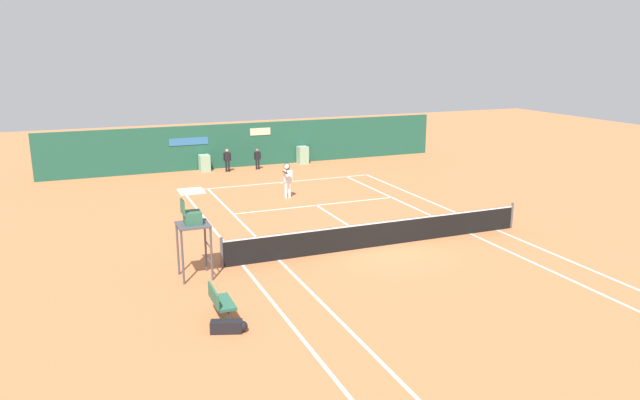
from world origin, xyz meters
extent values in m
plane|color=#C67042|center=(0.00, 0.00, 0.00)|extent=(80.00, 80.00, 0.00)
cube|color=white|center=(0.00, 11.70, 0.00)|extent=(10.60, 0.10, 0.01)
cube|color=white|center=(-5.30, 0.00, 0.00)|extent=(0.10, 23.40, 0.01)
cube|color=white|center=(-4.00, 0.00, 0.00)|extent=(0.10, 23.40, 0.01)
cube|color=white|center=(4.00, 0.00, 0.00)|extent=(0.10, 23.40, 0.01)
cube|color=white|center=(5.30, 0.00, 0.00)|extent=(0.10, 23.40, 0.01)
cube|color=white|center=(0.00, 6.40, 0.00)|extent=(8.00, 0.10, 0.01)
cube|color=white|center=(0.00, 3.20, 0.00)|extent=(0.10, 6.40, 0.01)
cube|color=white|center=(0.00, 11.55, 0.00)|extent=(0.10, 0.24, 0.01)
cylinder|color=#4C4C51|center=(-6.00, 0.00, 0.53)|extent=(0.10, 0.10, 1.07)
cylinder|color=#4C4C51|center=(6.00, 0.00, 0.53)|extent=(0.10, 0.10, 1.07)
cube|color=black|center=(0.00, 0.00, 0.47)|extent=(12.00, 0.03, 0.95)
cube|color=white|center=(0.00, 0.00, 0.92)|extent=(12.00, 0.04, 0.06)
cube|color=#1E5642|center=(0.00, 17.00, 1.34)|extent=(25.00, 0.24, 2.68)
cube|color=beige|center=(0.48, 16.86, 2.13)|extent=(1.30, 0.02, 0.44)
cube|color=#2D6BA8|center=(-3.96, 16.86, 1.77)|extent=(2.31, 0.02, 0.44)
cube|color=#8CB793|center=(-3.16, 16.45, 0.49)|extent=(0.60, 0.70, 0.98)
cube|color=#8CB793|center=(3.11, 16.45, 0.55)|extent=(0.61, 0.70, 1.09)
cylinder|color=#47474C|center=(-6.54, -0.06, 0.87)|extent=(0.07, 0.07, 1.74)
cylinder|color=#47474C|center=(-6.54, -0.96, 0.87)|extent=(0.07, 0.07, 1.74)
cylinder|color=#47474C|center=(-7.44, -0.06, 0.87)|extent=(0.07, 0.07, 1.74)
cylinder|color=#47474C|center=(-7.44, -0.96, 0.87)|extent=(0.07, 0.07, 1.74)
cylinder|color=#47474C|center=(-6.54, -0.51, 0.52)|extent=(0.04, 0.81, 0.04)
cylinder|color=#47474C|center=(-6.54, -0.51, 1.04)|extent=(0.04, 0.81, 0.04)
cube|color=#47474C|center=(-6.99, -0.51, 1.77)|extent=(1.00, 1.00, 0.06)
cube|color=#2D664C|center=(-6.99, -0.51, 2.00)|extent=(0.52, 0.56, 0.40)
cube|color=#2D664C|center=(-7.28, -0.51, 2.37)|extent=(0.06, 0.56, 0.45)
cube|color=white|center=(-6.99, -0.51, 2.85)|extent=(0.76, 0.80, 0.04)
cylinder|color=#38383D|center=(-6.82, -3.23, 0.19)|extent=(0.06, 0.06, 0.38)
cylinder|color=#38383D|center=(-6.82, -4.19, 0.19)|extent=(0.06, 0.06, 0.38)
cube|color=#2D664C|center=(-6.82, -3.71, 0.42)|extent=(0.48, 1.13, 0.08)
cube|color=#2D664C|center=(-7.09, -3.71, 0.67)|extent=(0.06, 1.13, 0.42)
cube|color=black|center=(-6.99, -4.65, 0.16)|extent=(0.87, 0.56, 0.32)
sphere|color=black|center=(-6.60, -4.79, 0.16)|extent=(0.29, 0.29, 0.28)
cylinder|color=white|center=(-0.67, 8.28, 0.41)|extent=(0.13, 0.13, 0.82)
cylinder|color=white|center=(-0.85, 8.28, 0.41)|extent=(0.13, 0.13, 0.82)
cube|color=white|center=(-0.76, 8.28, 1.11)|extent=(0.37, 0.21, 0.58)
sphere|color=brown|center=(-0.76, 8.28, 1.51)|extent=(0.23, 0.23, 0.23)
cylinder|color=white|center=(-0.76, 8.28, 1.60)|extent=(0.22, 0.22, 0.06)
cylinder|color=white|center=(-0.53, 8.28, 1.07)|extent=(0.09, 0.09, 0.56)
cylinder|color=brown|center=(-0.99, 8.01, 1.35)|extent=(0.09, 0.56, 0.09)
cylinder|color=black|center=(-0.99, 7.73, 1.46)|extent=(0.03, 0.03, 0.22)
torus|color=black|center=(-0.99, 7.73, 1.71)|extent=(0.30, 0.03, 0.30)
cylinder|color=silver|center=(-0.99, 7.73, 1.71)|extent=(0.26, 0.01, 0.26)
cylinder|color=black|center=(-1.88, 15.68, 0.34)|extent=(0.11, 0.11, 0.69)
cylinder|color=black|center=(-2.03, 15.71, 0.34)|extent=(0.11, 0.11, 0.69)
cube|color=black|center=(-1.95, 15.69, 0.93)|extent=(0.33, 0.22, 0.48)
sphere|color=tan|center=(-1.95, 15.69, 1.27)|extent=(0.19, 0.19, 0.19)
cylinder|color=black|center=(-1.76, 15.66, 0.90)|extent=(0.07, 0.07, 0.47)
cylinder|color=black|center=(-2.14, 15.72, 0.90)|extent=(0.07, 0.07, 0.47)
cylinder|color=black|center=(-0.02, 15.69, 0.32)|extent=(0.10, 0.10, 0.64)
cylinder|color=black|center=(-0.17, 15.69, 0.32)|extent=(0.10, 0.10, 0.64)
cube|color=black|center=(-0.10, 15.69, 0.86)|extent=(0.29, 0.16, 0.45)
sphere|color=#8C664C|center=(-0.10, 15.69, 1.17)|extent=(0.18, 0.18, 0.18)
cylinder|color=black|center=(0.08, 15.69, 0.83)|extent=(0.07, 0.07, 0.43)
cylinder|color=black|center=(-0.27, 15.70, 0.83)|extent=(0.07, 0.07, 0.43)
sphere|color=#CCE033|center=(-0.35, 2.11, 0.03)|extent=(0.07, 0.07, 0.07)
sphere|color=#CCE033|center=(-4.08, 2.03, 0.03)|extent=(0.07, 0.07, 0.07)
camera|label=1|loc=(-10.13, -18.66, 7.15)|focal=33.52mm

